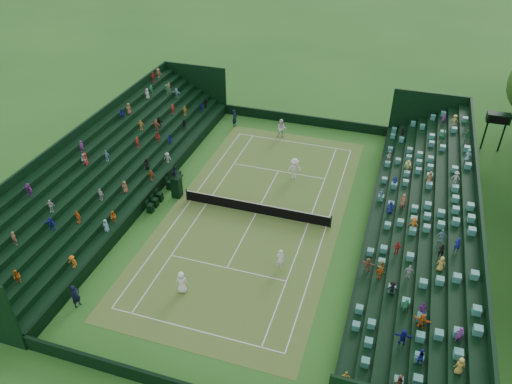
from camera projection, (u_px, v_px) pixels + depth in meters
ground at (256, 213)px, 38.44m from camera, size 160.00×160.00×0.00m
court_surface at (256, 213)px, 38.44m from camera, size 12.97×26.77×0.01m
perimeter_wall_north at (303, 120)px, 50.62m from camera, size 17.17×0.20×1.00m
perimeter_wall_south at (163, 382)px, 25.69m from camera, size 17.17×0.20×1.00m
perimeter_wall_east at (368, 229)px, 36.03m from camera, size 0.20×31.77×1.00m
perimeter_wall_west at (156, 189)px, 40.28m from camera, size 0.20×31.77×1.00m
north_grandstand at (431, 229)px, 34.39m from camera, size 6.60×32.00×4.90m
south_grandstand at (109, 170)px, 40.73m from camera, size 6.60×32.00×4.90m
tennis_net at (256, 208)px, 38.14m from camera, size 11.67×0.10×1.06m
scoreboard_tower at (498, 119)px, 44.77m from camera, size 2.00×1.00×3.70m
umpire_chair at (176, 184)px, 39.64m from camera, size 0.91×0.91×2.85m
courtside_chairs at (165, 190)px, 40.33m from camera, size 0.47×5.44×1.01m
player_near_west at (182, 282)px, 31.19m from camera, size 0.89×0.68×1.62m
player_near_east at (280, 259)px, 32.95m from camera, size 0.64×0.47×1.63m
player_far_west at (282, 129)px, 48.03m from camera, size 1.06×0.91×1.91m
player_far_east at (294, 168)px, 42.06m from camera, size 1.41×1.18×1.89m
line_judge_north at (235, 118)px, 50.03m from camera, size 0.49×0.70×1.80m
line_judge_south at (76, 296)px, 30.21m from camera, size 0.54×0.69×1.66m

